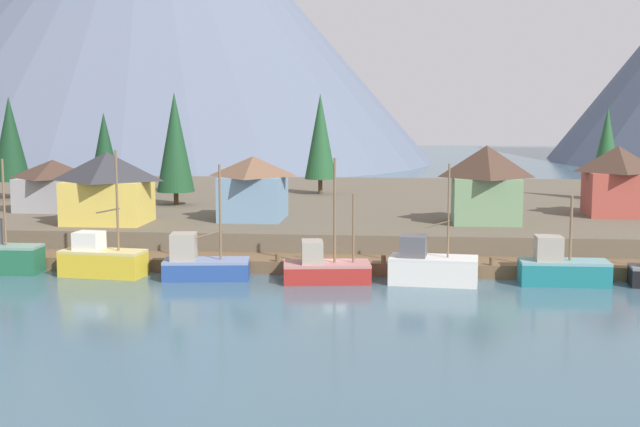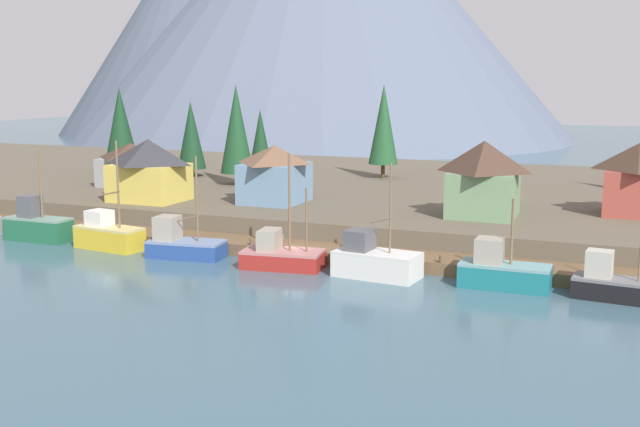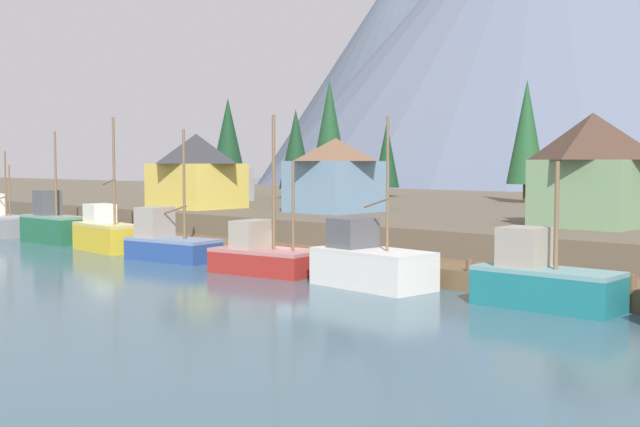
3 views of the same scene
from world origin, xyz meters
name	(u,v)px [view 1 (image 1 of 3)]	position (x,y,z in m)	size (l,w,h in m)	color
ground_plane	(348,241)	(0.00, 20.00, -0.50)	(400.00, 400.00, 1.00)	#3D5B6B
dock	(332,265)	(0.00, 1.99, 0.50)	(80.00, 4.00, 1.60)	brown
shoreline_bank	(355,209)	(0.00, 32.00, 1.25)	(400.00, 56.00, 2.50)	brown
fishing_boat_yellow	(101,260)	(-17.08, -1.73, 1.25)	(6.52, 3.24, 9.48)	gold
fishing_boat_blue	(202,264)	(-9.35, -1.98, 1.13)	(6.56, 3.56, 8.46)	navy
fishing_boat_red	(324,268)	(-0.22, -2.15, 1.02)	(6.62, 3.92, 9.01)	maroon
fishing_boat_white	(431,267)	(7.46, -1.98, 1.22)	(6.52, 3.67, 8.65)	silver
fishing_boat_teal	(561,268)	(16.73, -1.44, 1.21)	(6.28, 2.63, 6.41)	#196B70
house_grey	(53,184)	(-28.89, 17.87, 5.04)	(6.37, 6.28, 4.97)	gray
house_green	(486,183)	(12.60, 12.67, 5.98)	(6.02, 5.79, 6.80)	#6B8E66
house_blue	(253,187)	(-8.11, 13.02, 5.42)	(5.78, 6.71, 5.71)	#6689A8
house_red	(617,180)	(25.20, 18.85, 5.85)	(5.78, 5.51, 6.54)	#9E4238
house_yellow	(107,187)	(-20.29, 9.12, 5.69)	(7.21, 5.93, 6.23)	gold
conifer_near_left	(175,142)	(-18.08, 23.41, 9.00)	(3.89, 3.89, 11.63)	#4C3823
conifer_near_right	(105,151)	(-27.35, 28.34, 7.75)	(3.62, 3.62, 9.52)	#4C3823
conifer_mid_left	(172,153)	(-22.30, 37.69, 7.12)	(2.86, 2.86, 8.26)	#4C3823
conifer_mid_right	(10,139)	(-37.92, 27.97, 9.09)	(4.07, 4.07, 11.26)	#4C3823
conifer_back_left	(320,136)	(-4.30, 36.09, 9.21)	(3.66, 3.66, 11.68)	#4C3823
conifer_back_right	(607,148)	(27.34, 33.11, 8.18)	(3.45, 3.45, 10.07)	#4C3823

